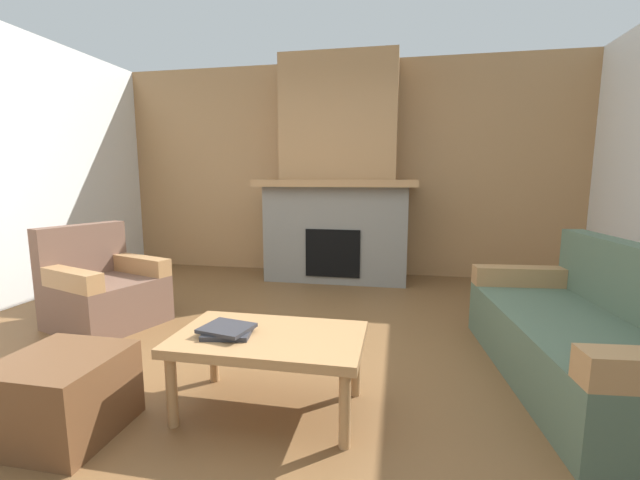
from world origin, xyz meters
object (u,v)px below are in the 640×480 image
object	(u,v)px
couch	(589,339)
armchair	(103,291)
fireplace	(338,185)
ottoman	(63,395)
coffee_table	(269,344)

from	to	relation	value
couch	armchair	world-z (taller)	same
fireplace	ottoman	distance (m)	3.67
fireplace	couch	xyz separation A→B (m)	(1.91, -2.40, -0.88)
couch	ottoman	size ratio (longest dim) A/B	3.59
fireplace	coffee_table	distance (m)	3.14
fireplace	couch	bearing A→B (deg)	-51.45
coffee_table	ottoman	size ratio (longest dim) A/B	1.92
coffee_table	fireplace	bearing A→B (deg)	91.69
armchair	coffee_table	world-z (taller)	armchair
armchair	couch	bearing A→B (deg)	-5.54
fireplace	armchair	world-z (taller)	fireplace
coffee_table	couch	bearing A→B (deg)	19.62
couch	armchair	xyz separation A→B (m)	(-3.64, 0.35, 0.01)
armchair	coffee_table	distance (m)	2.08
couch	armchair	bearing A→B (deg)	174.46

